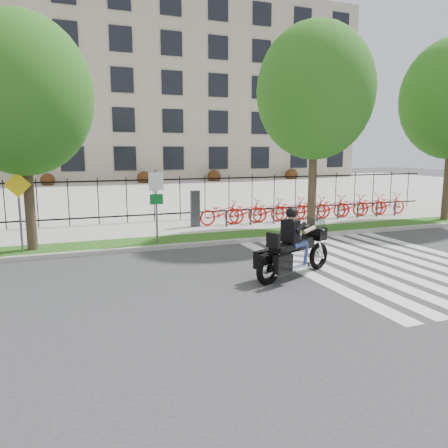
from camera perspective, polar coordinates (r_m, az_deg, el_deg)
name	(u,v)px	position (r m, az deg, el deg)	size (l,w,h in m)	color
ground	(230,280)	(11.24, 0.75, -7.36)	(120.00, 120.00, 0.00)	#313133
curb	(186,245)	(14.99, -5.03, -2.80)	(60.00, 0.20, 0.15)	#A19E97
grass_verge	(179,241)	(15.79, -5.87, -2.18)	(60.00, 1.50, 0.15)	#205114
sidewalk	(163,229)	(18.18, -7.92, -0.67)	(60.00, 3.50, 0.15)	#A8A49D
plaza	(113,192)	(35.37, -14.35, 4.03)	(80.00, 34.00, 0.10)	#A8A49D
crosswalk_stripes	(382,263)	(13.71, 19.93, -4.82)	(5.70, 8.00, 0.01)	silver
iron_fence	(154,199)	(19.72, -9.14, 3.25)	(30.00, 0.06, 2.00)	black
office_building	(89,93)	(55.47, -17.28, 16.07)	(60.00, 21.90, 20.15)	#A59B85
lamp_post_right	(314,152)	(26.06, 11.72, 9.21)	(1.06, 0.70, 4.25)	black
street_tree_1	(22,95)	(15.07, -24.93, 15.02)	(4.26, 4.26, 7.24)	#34251C
street_tree_2	(315,92)	(17.82, 11.83, 16.56)	(4.53, 4.53, 7.97)	#34251C
bike_share_station	(310,208)	(20.48, 11.23, 2.08)	(11.17, 0.89, 1.50)	#2D2D33
sign_pole_regulatory	(156,196)	(14.98, -8.84, 3.57)	(0.50, 0.09, 2.50)	#59595B
sign_pole_warning	(19,202)	(14.71, -25.22, 2.67)	(0.78, 0.09, 2.49)	#59595B
motorcycle_rider	(295,249)	(11.57, 9.20, -3.21)	(2.73, 1.47, 2.22)	black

